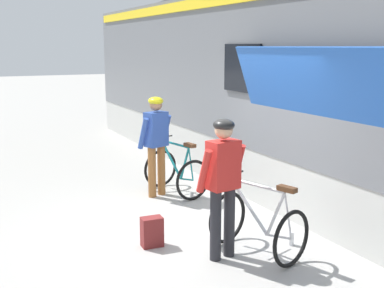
{
  "coord_description": "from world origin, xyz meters",
  "views": [
    {
      "loc": [
        -2.91,
        -6.0,
        2.61
      ],
      "look_at": [
        0.55,
        0.94,
        1.05
      ],
      "focal_mm": 45.54,
      "sensor_mm": 36.0,
      "label": 1
    }
  ],
  "objects_px": {
    "cyclist_far_in_red": "(223,176)",
    "water_bottle_near_the_bikes": "(291,238)",
    "cyclist_near_in_blue": "(156,137)",
    "bicycle_far_silver": "(258,224)",
    "bicycle_near_teal": "(176,172)",
    "backpack_on_platform": "(152,232)"
  },
  "relations": [
    {
      "from": "cyclist_far_in_red",
      "to": "water_bottle_near_the_bikes",
      "type": "height_order",
      "value": "cyclist_far_in_red"
    },
    {
      "from": "bicycle_near_teal",
      "to": "bicycle_far_silver",
      "type": "distance_m",
      "value": 2.86
    },
    {
      "from": "cyclist_far_in_red",
      "to": "water_bottle_near_the_bikes",
      "type": "distance_m",
      "value": 1.4
    },
    {
      "from": "bicycle_far_silver",
      "to": "backpack_on_platform",
      "type": "bearing_deg",
      "value": 143.05
    },
    {
      "from": "water_bottle_near_the_bikes",
      "to": "bicycle_near_teal",
      "type": "bearing_deg",
      "value": 97.95
    },
    {
      "from": "cyclist_far_in_red",
      "to": "bicycle_near_teal",
      "type": "height_order",
      "value": "cyclist_far_in_red"
    },
    {
      "from": "water_bottle_near_the_bikes",
      "to": "bicycle_far_silver",
      "type": "bearing_deg",
      "value": -175.98
    },
    {
      "from": "bicycle_far_silver",
      "to": "water_bottle_near_the_bikes",
      "type": "height_order",
      "value": "bicycle_far_silver"
    },
    {
      "from": "backpack_on_platform",
      "to": "water_bottle_near_the_bikes",
      "type": "height_order",
      "value": "backpack_on_platform"
    },
    {
      "from": "cyclist_far_in_red",
      "to": "bicycle_far_silver",
      "type": "bearing_deg",
      "value": -14.5
    },
    {
      "from": "cyclist_far_in_red",
      "to": "bicycle_far_silver",
      "type": "height_order",
      "value": "cyclist_far_in_red"
    },
    {
      "from": "cyclist_far_in_red",
      "to": "bicycle_far_silver",
      "type": "xyz_separation_m",
      "value": [
        0.45,
        -0.12,
        -0.65
      ]
    },
    {
      "from": "bicycle_far_silver",
      "to": "backpack_on_platform",
      "type": "relative_size",
      "value": 3.09
    },
    {
      "from": "bicycle_far_silver",
      "to": "cyclist_near_in_blue",
      "type": "bearing_deg",
      "value": 93.86
    },
    {
      "from": "cyclist_near_in_blue",
      "to": "cyclist_far_in_red",
      "type": "distance_m",
      "value": 2.78
    },
    {
      "from": "bicycle_far_silver",
      "to": "water_bottle_near_the_bikes",
      "type": "xyz_separation_m",
      "value": [
        0.57,
        0.04,
        -0.31
      ]
    },
    {
      "from": "cyclist_far_in_red",
      "to": "bicycle_near_teal",
      "type": "bearing_deg",
      "value": 77.13
    },
    {
      "from": "water_bottle_near_the_bikes",
      "to": "cyclist_near_in_blue",
      "type": "bearing_deg",
      "value": 104.95
    },
    {
      "from": "bicycle_far_silver",
      "to": "bicycle_near_teal",
      "type": "bearing_deg",
      "value": 86.56
    },
    {
      "from": "cyclist_far_in_red",
      "to": "backpack_on_platform",
      "type": "height_order",
      "value": "cyclist_far_in_red"
    },
    {
      "from": "backpack_on_platform",
      "to": "water_bottle_near_the_bikes",
      "type": "relative_size",
      "value": 2.15
    },
    {
      "from": "cyclist_near_in_blue",
      "to": "water_bottle_near_the_bikes",
      "type": "relative_size",
      "value": 9.45
    }
  ]
}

